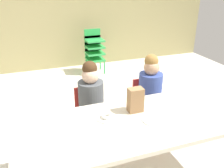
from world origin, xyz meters
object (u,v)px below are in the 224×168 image
at_px(donut_powdered_on_plate, 107,116).
at_px(paper_bag_brown, 135,100).
at_px(craft_table, 127,127).
at_px(paper_plate_near_edge, 107,118).
at_px(seated_child_middle_seat, 150,86).
at_px(paper_plate_center_table, 153,120).
at_px(seated_child_near_camera, 91,96).
at_px(kid_chair_green_stack, 94,48).

bearing_deg(donut_powdered_on_plate, paper_bag_brown, 6.67).
height_order(craft_table, paper_plate_near_edge, paper_plate_near_edge).
relative_size(seated_child_middle_seat, paper_plate_center_table, 5.10).
bearing_deg(seated_child_middle_seat, paper_plate_center_table, -116.20).
distance_m(paper_plate_near_edge, donut_powdered_on_plate, 0.02).
distance_m(seated_child_near_camera, seated_child_middle_seat, 0.68).
bearing_deg(kid_chair_green_stack, donut_powdered_on_plate, -103.87).
height_order(seated_child_near_camera, kid_chair_green_stack, seated_child_near_camera).
distance_m(paper_bag_brown, paper_plate_center_table, 0.24).
distance_m(seated_child_near_camera, paper_bag_brown, 0.57).
bearing_deg(paper_plate_near_edge, paper_bag_brown, 6.67).
bearing_deg(paper_plate_near_edge, donut_powdered_on_plate, 0.00).
bearing_deg(seated_child_near_camera, paper_plate_near_edge, -90.07).
height_order(seated_child_middle_seat, paper_plate_center_table, seated_child_middle_seat).
bearing_deg(paper_plate_near_edge, kid_chair_green_stack, 76.13).
height_order(craft_table, donut_powdered_on_plate, donut_powdered_on_plate).
relative_size(craft_table, paper_plate_center_table, 10.11).
relative_size(seated_child_near_camera, donut_powdered_on_plate, 9.04).
bearing_deg(paper_bag_brown, paper_plate_near_edge, -173.33).
xyz_separation_m(craft_table, kid_chair_green_stack, (0.51, 2.74, -0.07)).
bearing_deg(paper_plate_center_table, donut_powdered_on_plate, 154.28).
bearing_deg(craft_table, seated_child_middle_seat, 49.25).
xyz_separation_m(craft_table, seated_child_near_camera, (-0.14, 0.63, 0.02)).
distance_m(kid_chair_green_stack, paper_plate_center_table, 2.80).
distance_m(seated_child_middle_seat, donut_powdered_on_plate, 0.86).
distance_m(craft_table, kid_chair_green_stack, 2.79).
height_order(seated_child_middle_seat, kid_chair_green_stack, seated_child_middle_seat).
distance_m(kid_chair_green_stack, paper_plate_near_edge, 2.70).
bearing_deg(seated_child_middle_seat, paper_bag_brown, -130.22).
height_order(paper_bag_brown, paper_plate_center_table, paper_bag_brown).
bearing_deg(seated_child_middle_seat, seated_child_near_camera, 180.00).
bearing_deg(paper_plate_near_edge, seated_child_middle_seat, 36.91).
xyz_separation_m(kid_chair_green_stack, paper_plate_center_table, (-0.30, -2.79, 0.12)).
xyz_separation_m(paper_bag_brown, paper_plate_center_table, (0.07, -0.20, -0.11)).
distance_m(kid_chair_green_stack, donut_powdered_on_plate, 2.70).
bearing_deg(seated_child_middle_seat, paper_plate_near_edge, -143.09).
distance_m(seated_child_middle_seat, paper_plate_center_table, 0.76).
xyz_separation_m(craft_table, paper_bag_brown, (0.14, 0.15, 0.15)).
xyz_separation_m(paper_plate_near_edge, paper_plate_center_table, (0.35, -0.17, 0.00)).
distance_m(seated_child_near_camera, paper_plate_near_edge, 0.51).
relative_size(seated_child_near_camera, paper_plate_center_table, 5.10).
bearing_deg(paper_bag_brown, paper_plate_center_table, -70.30).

